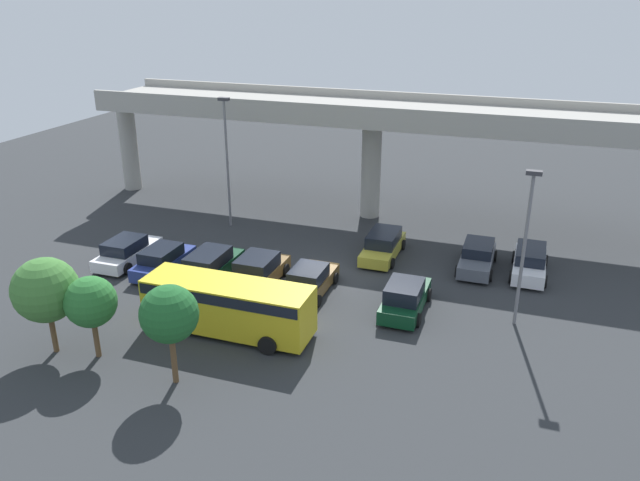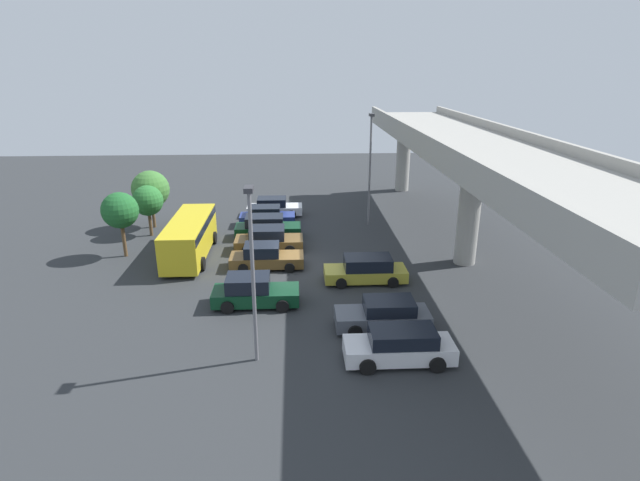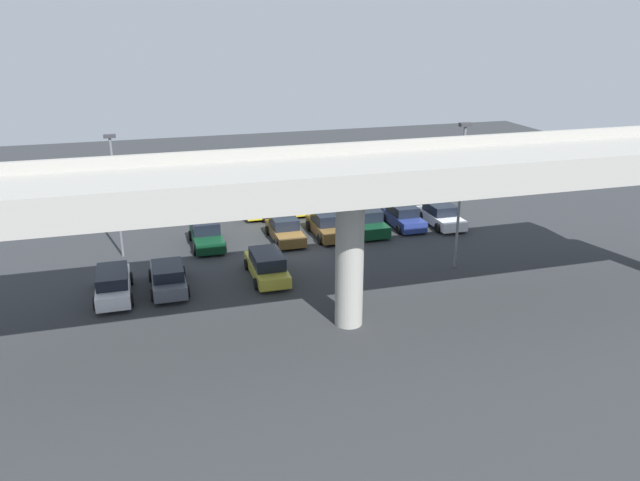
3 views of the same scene
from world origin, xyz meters
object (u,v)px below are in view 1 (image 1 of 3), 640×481
at_px(parked_car_0, 127,251).
at_px(parked_car_5, 383,245).
at_px(parked_car_2, 210,266).
at_px(parked_car_3, 258,271).
at_px(lamp_post_mid_lot, 227,154).
at_px(tree_front_left, 46,290).
at_px(parked_car_8, 530,262).
at_px(parked_car_6, 405,298).
at_px(tree_front_centre, 91,302).
at_px(shuttle_bus, 228,303).
at_px(parked_car_4, 310,281).
at_px(tree_front_far_right, 169,314).
at_px(parked_car_7, 477,257).
at_px(parked_car_1, 163,261).
at_px(lamp_post_near_aisle, 526,237).

distance_m(parked_car_0, parked_car_5, 15.23).
height_order(parked_car_0, parked_car_2, parked_car_2).
bearing_deg(parked_car_2, parked_car_3, -85.31).
distance_m(lamp_post_mid_lot, tree_front_left, 17.07).
relative_size(parked_car_0, parked_car_8, 0.98).
distance_m(parked_car_3, parked_car_6, 8.27).
relative_size(parked_car_2, parked_car_6, 1.05).
bearing_deg(parked_car_5, lamp_post_mid_lot, -98.81).
bearing_deg(tree_front_centre, shuttle_bus, 40.15).
bearing_deg(tree_front_centre, parked_car_6, 35.63).
xyz_separation_m(parked_car_0, tree_front_left, (2.77, -9.31, 2.33)).
xyz_separation_m(parked_car_4, tree_front_far_right, (-2.45, -9.47, 2.47)).
distance_m(parked_car_7, tree_front_far_right, 18.97).
bearing_deg(parked_car_5, parked_car_8, 91.91).
relative_size(parked_car_1, tree_front_far_right, 0.99).
distance_m(parked_car_8, lamp_post_mid_lot, 20.10).
bearing_deg(shuttle_bus, parked_car_1, 144.33).
relative_size(parked_car_0, parked_car_3, 1.00).
distance_m(parked_car_1, parked_car_3, 5.75).
relative_size(lamp_post_near_aisle, tree_front_far_right, 1.76).
bearing_deg(parked_car_0, tree_front_far_right, -136.50).
xyz_separation_m(parked_car_1, tree_front_far_right, (6.34, -9.12, 2.44)).
distance_m(parked_car_0, shuttle_bus, 10.72).
xyz_separation_m(parked_car_6, tree_front_centre, (-11.93, -8.55, 1.92)).
xyz_separation_m(parked_car_1, lamp_post_near_aisle, (19.31, 0.51, 3.80)).
bearing_deg(tree_front_centre, tree_front_left, -171.76).
relative_size(parked_car_4, lamp_post_mid_lot, 0.53).
relative_size(parked_car_4, tree_front_centre, 1.20).
bearing_deg(lamp_post_mid_lot, parked_car_3, -54.06).
bearing_deg(tree_front_far_right, parked_car_4, 75.51).
relative_size(shuttle_bus, lamp_post_near_aisle, 1.04).
height_order(tree_front_left, tree_front_far_right, tree_front_left).
height_order(parked_car_4, parked_car_6, parked_car_6).
height_order(shuttle_bus, lamp_post_mid_lot, lamp_post_mid_lot).
relative_size(lamp_post_mid_lot, tree_front_left, 1.93).
height_order(parked_car_6, tree_front_left, tree_front_left).
bearing_deg(parked_car_7, shuttle_bus, -42.47).
relative_size(parked_car_1, lamp_post_near_aisle, 0.56).
bearing_deg(parked_car_2, parked_car_5, -53.38).
bearing_deg(parked_car_3, tree_front_far_right, -176.40).
xyz_separation_m(parked_car_5, tree_front_left, (-11.27, -15.23, 2.32)).
distance_m(parked_car_6, parked_car_7, 7.09).
distance_m(lamp_post_mid_lot, tree_front_far_right, 18.39).
relative_size(parked_car_2, tree_front_far_right, 1.10).
bearing_deg(parked_car_7, lamp_post_near_aisle, 22.32).
height_order(tree_front_centre, tree_front_far_right, tree_front_far_right).
relative_size(lamp_post_mid_lot, tree_front_centre, 2.27).
xyz_separation_m(parked_car_2, tree_front_far_right, (3.41, -9.29, 2.39)).
bearing_deg(parked_car_1, lamp_post_near_aisle, -88.50).
bearing_deg(lamp_post_mid_lot, parked_car_7, -5.55).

